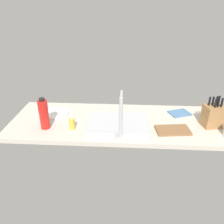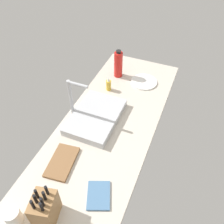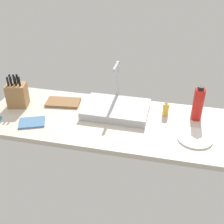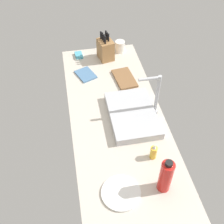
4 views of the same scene
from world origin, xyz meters
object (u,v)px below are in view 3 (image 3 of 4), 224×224
dish_towel (32,122)px  knife_block (17,95)px  coffee_mug (17,90)px  soap_bottle (166,109)px  water_bottle (198,104)px  dinner_plate (195,138)px  faucet (117,79)px  sink_basin (116,109)px  cutting_board (63,102)px

dish_towel → knife_block: bearing=135.0°
coffee_mug → dish_towel: bearing=-50.4°
soap_bottle → water_bottle: water_bottle is taller
dinner_plate → faucet: bearing=148.4°
coffee_mug → knife_block: bearing=-59.7°
sink_basin → cutting_board: sink_basin is taller
cutting_board → sink_basin: bearing=-5.2°
cutting_board → dish_towel: (-10.94, -29.43, -0.30)cm
cutting_board → dinner_plate: bearing=-13.6°
faucet → dinner_plate: (56.42, -34.66, -17.91)cm
faucet → water_bottle: size_ratio=1.29×
sink_basin → cutting_board: size_ratio=1.84×
sink_basin → dish_towel: 57.95cm
dish_towel → coffee_mug: (-28.01, 33.86, 4.27)cm
knife_block → water_bottle: bearing=-7.8°
faucet → soap_bottle: (36.56, -10.75, -13.62)cm
soap_bottle → dish_towel: bearing=-160.6°
sink_basin → coffee_mug: size_ratio=4.65×
knife_block → water_bottle: water_bottle is taller
water_bottle → sink_basin: bearing=-175.5°
faucet → knife_block: 73.10cm
water_bottle → dish_towel: 111.37cm
cutting_board → dinner_plate: cutting_board is taller
sink_basin → faucet: bearing=98.8°
soap_bottle → coffee_mug: size_ratio=1.19×
coffee_mug → dinner_plate: bearing=-11.6°
water_bottle → coffee_mug: size_ratio=2.52×
soap_bottle → coffee_mug: (-114.07, 3.58, -0.01)cm
knife_block → coffee_mug: 16.85cm
sink_basin → cutting_board: 41.15cm
dish_towel → water_bottle: bearing=15.7°
knife_block → dinner_plate: knife_block is taller
dinner_plate → coffee_mug: coffee_mug is taller
dinner_plate → sink_basin: bearing=160.3°
cutting_board → water_bottle: (95.74, 0.61, 10.61)cm
dinner_plate → coffee_mug: size_ratio=2.24×
knife_block → dish_towel: bearing=-57.4°
soap_bottle → coffee_mug: 114.13cm
sink_basin → knife_block: size_ratio=1.90×
faucet → water_bottle: 58.65cm
water_bottle → dinner_plate: 26.07cm
cutting_board → dish_towel: cutting_board is taller
sink_basin → soap_bottle: soap_bottle is taller
dinner_plate → coffee_mug: (-133.94, 27.49, 4.27)cm
cutting_board → coffee_mug: (-38.95, 4.44, 3.97)cm
soap_bottle → dinner_plate: soap_bottle is taller
knife_block → dinner_plate: (125.70, -13.37, -8.33)cm
dinner_plate → dish_towel: same height
faucet → soap_bottle: size_ratio=2.73×
water_bottle → dinner_plate: size_ratio=1.12×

